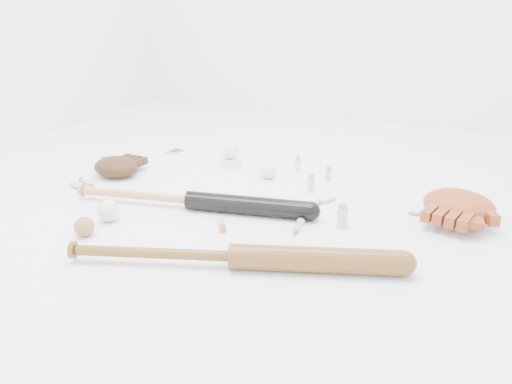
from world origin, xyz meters
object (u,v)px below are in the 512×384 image
at_px(bat_dark, 190,200).
at_px(bat_wood, 233,256).
at_px(glove_dark, 116,167).
at_px(pedestal, 231,163).

relative_size(bat_dark, bat_wood, 0.93).
bearing_deg(glove_dark, bat_dark, -16.29).
bearing_deg(bat_wood, glove_dark, 129.33).
bearing_deg(glove_dark, bat_wood, -27.23).
bearing_deg(bat_dark, pedestal, 88.42).
bearing_deg(bat_dark, glove_dark, 148.54).
relative_size(bat_dark, pedestal, 13.14).
distance_m(bat_dark, bat_wood, 0.45).
height_order(bat_wood, pedestal, bat_wood).
relative_size(bat_wood, glove_dark, 4.28).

